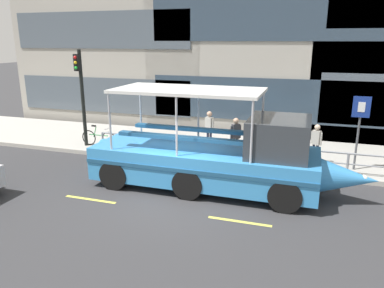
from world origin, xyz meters
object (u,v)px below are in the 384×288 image
pedestrian_mid_left (236,134)px  pedestrian_mid_right (209,126)px  pedestrian_near_bow (316,140)px  parking_sign (360,121)px  leaned_bicycle (99,138)px  duck_tour_boat (220,158)px  traffic_light_pole (81,89)px

pedestrian_mid_left → pedestrian_mid_right: (-1.37, 0.92, 0.02)m
pedestrian_near_bow → parking_sign: bearing=-10.3°
leaned_bicycle → pedestrian_near_bow: pedestrian_near_bow is taller
duck_tour_boat → pedestrian_mid_left: size_ratio=5.55×
duck_tour_boat → pedestrian_mid_right: bearing=110.5°
leaned_bicycle → pedestrian_mid_left: pedestrian_mid_left is taller
pedestrian_mid_right → pedestrian_near_bow: bearing=-8.6°
duck_tour_boat → pedestrian_mid_right: (-1.43, 3.82, 0.13)m
parking_sign → pedestrian_near_bow: size_ratio=1.75×
duck_tour_boat → pedestrian_near_bow: duck_tour_boat is taller
parking_sign → duck_tour_boat: duck_tour_boat is taller
duck_tour_boat → pedestrian_near_bow: bearing=45.7°
leaned_bicycle → pedestrian_mid_right: (4.96, 1.08, 0.66)m
duck_tour_boat → traffic_light_pole: bearing=159.7°
pedestrian_mid_left → pedestrian_mid_right: size_ratio=0.98×
traffic_light_pole → parking_sign: traffic_light_pole is taller
leaned_bicycle → duck_tour_boat: 6.97m
traffic_light_pole → leaned_bicycle: bearing=13.0°
pedestrian_near_bow → duck_tour_boat: bearing=-134.3°
traffic_light_pole → pedestrian_near_bow: (10.08, 0.55, -1.65)m
parking_sign → pedestrian_mid_right: bearing=171.0°
parking_sign → leaned_bicycle: (-10.88, -0.14, -1.50)m
parking_sign → traffic_light_pole: bearing=-178.6°
traffic_light_pole → parking_sign: size_ratio=1.56×
traffic_light_pole → duck_tour_boat: (7.01, -2.59, -1.70)m
traffic_light_pole → pedestrian_mid_left: (6.95, 0.30, -1.59)m
leaned_bicycle → pedestrian_mid_right: bearing=12.3°
traffic_light_pole → pedestrian_near_bow: 10.23m
leaned_bicycle → pedestrian_near_bow: size_ratio=1.10×
traffic_light_pole → leaned_bicycle: size_ratio=2.48×
pedestrian_mid_left → leaned_bicycle: bearing=-178.5°
traffic_light_pole → pedestrian_mid_left: traffic_light_pole is taller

